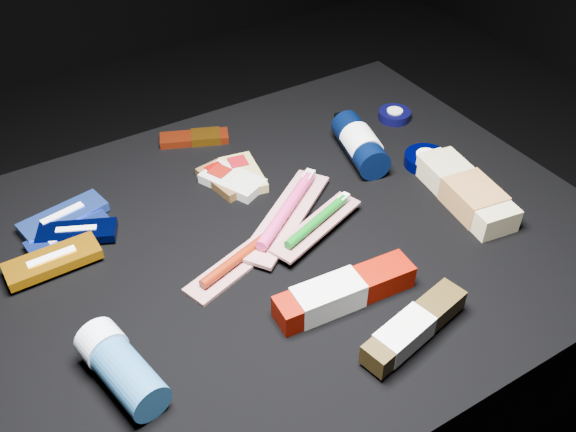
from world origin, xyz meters
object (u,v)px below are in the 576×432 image
lotion_bottle (360,144)px  toothpaste_carton_red (339,294)px  deodorant_stick (121,368)px  bodywash_bottle (467,193)px

lotion_bottle → toothpaste_carton_red: (-0.24, -0.27, -0.01)m
deodorant_stick → toothpaste_carton_red: (0.30, -0.03, -0.01)m
bodywash_bottle → toothpaste_carton_red: bodywash_bottle is taller
deodorant_stick → toothpaste_carton_red: size_ratio=0.69×
deodorant_stick → toothpaste_carton_red: bearing=-16.8°
deodorant_stick → bodywash_bottle: bearing=-6.8°
deodorant_stick → toothpaste_carton_red: deodorant_stick is taller
toothpaste_carton_red → deodorant_stick: bearing=178.3°
bodywash_bottle → toothpaste_carton_red: size_ratio=1.02×
lotion_bottle → deodorant_stick: size_ratio=1.31×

